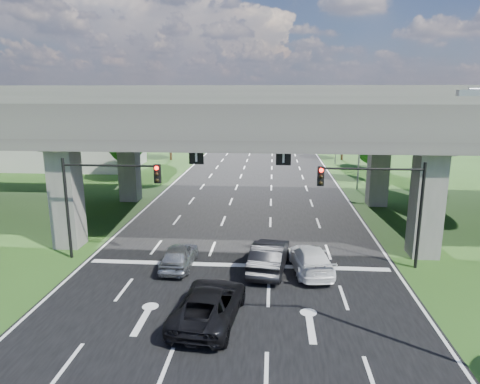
# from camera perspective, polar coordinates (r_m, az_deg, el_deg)

# --- Properties ---
(ground) EXTENTS (160.00, 160.00, 0.00)m
(ground) POSITION_cam_1_polar(r_m,az_deg,el_deg) (21.51, -1.12, -13.42)
(ground) COLOR #234315
(ground) RESTS_ON ground
(road) EXTENTS (18.00, 120.00, 0.03)m
(road) POSITION_cam_1_polar(r_m,az_deg,el_deg) (30.75, 0.67, -5.07)
(road) COLOR black
(road) RESTS_ON ground
(overpass) EXTENTS (80.00, 15.00, 10.00)m
(overpass) POSITION_cam_1_polar(r_m,az_deg,el_deg) (31.26, 0.96, 10.01)
(overpass) COLOR #32302D
(overpass) RESTS_ON ground
(warehouse) EXTENTS (20.00, 10.00, 4.00)m
(warehouse) POSITION_cam_1_polar(r_m,az_deg,el_deg) (61.39, -22.74, 4.98)
(warehouse) COLOR #9E9E99
(warehouse) RESTS_ON ground
(signal_right) EXTENTS (5.76, 0.54, 6.00)m
(signal_right) POSITION_cam_1_polar(r_m,az_deg,el_deg) (24.46, 18.34, -0.37)
(signal_right) COLOR black
(signal_right) RESTS_ON ground
(signal_left) EXTENTS (5.76, 0.54, 6.00)m
(signal_left) POSITION_cam_1_polar(r_m,az_deg,el_deg) (25.64, -17.96, 0.25)
(signal_left) COLOR black
(signal_left) RESTS_ON ground
(streetlight_far) EXTENTS (3.38, 0.25, 10.00)m
(streetlight_far) POSITION_cam_1_polar(r_m,az_deg,el_deg) (44.09, 15.27, 7.76)
(streetlight_far) COLOR gray
(streetlight_far) RESTS_ON ground
(streetlight_beyond) EXTENTS (3.38, 0.25, 10.00)m
(streetlight_beyond) POSITION_cam_1_polar(r_m,az_deg,el_deg) (59.84, 12.45, 9.21)
(streetlight_beyond) COLOR gray
(streetlight_beyond) RESTS_ON ground
(tree_left_near) EXTENTS (4.50, 4.50, 7.80)m
(tree_left_near) POSITION_cam_1_polar(r_m,az_deg,el_deg) (48.10, -14.96, 6.96)
(tree_left_near) COLOR black
(tree_left_near) RESTS_ON ground
(tree_left_mid) EXTENTS (3.91, 3.90, 6.76)m
(tree_left_mid) POSITION_cam_1_polar(r_m,az_deg,el_deg) (56.66, -15.16, 7.16)
(tree_left_mid) COLOR black
(tree_left_mid) RESTS_ON ground
(tree_left_far) EXTENTS (4.80, 4.80, 8.32)m
(tree_left_far) POSITION_cam_1_polar(r_m,az_deg,el_deg) (63.09, -9.32, 8.88)
(tree_left_far) COLOR black
(tree_left_far) RESTS_ON ground
(tree_right_near) EXTENTS (4.20, 4.20, 7.28)m
(tree_right_near) POSITION_cam_1_polar(r_m,az_deg,el_deg) (48.73, 17.74, 6.47)
(tree_right_near) COLOR black
(tree_right_near) RESTS_ON ground
(tree_right_mid) EXTENTS (3.91, 3.90, 6.76)m
(tree_right_mid) POSITION_cam_1_polar(r_m,az_deg,el_deg) (57.20, 18.86, 6.96)
(tree_right_mid) COLOR black
(tree_right_mid) RESTS_ON ground
(tree_right_far) EXTENTS (4.50, 4.50, 7.80)m
(tree_right_far) POSITION_cam_1_polar(r_m,az_deg,el_deg) (64.15, 13.66, 8.47)
(tree_right_far) COLOR black
(tree_right_far) RESTS_ON ground
(car_silver) EXTENTS (1.70, 4.07, 1.38)m
(car_silver) POSITION_cam_1_polar(r_m,az_deg,el_deg) (24.42, -8.11, -8.38)
(car_silver) COLOR #9EA1A5
(car_silver) RESTS_ON road
(car_dark) EXTENTS (2.39, 5.18, 1.64)m
(car_dark) POSITION_cam_1_polar(r_m,az_deg,el_deg) (23.82, 3.93, -8.49)
(car_dark) COLOR black
(car_dark) RESTS_ON road
(car_white) EXTENTS (2.57, 5.00, 1.39)m
(car_white) POSITION_cam_1_polar(r_m,az_deg,el_deg) (23.97, 9.36, -8.83)
(car_white) COLOR white
(car_white) RESTS_ON road
(car_trailing) EXTENTS (3.08, 5.62, 1.49)m
(car_trailing) POSITION_cam_1_polar(r_m,az_deg,el_deg) (18.98, -4.12, -14.65)
(car_trailing) COLOR black
(car_trailing) RESTS_ON road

